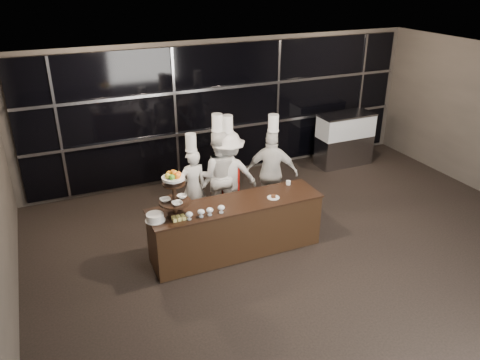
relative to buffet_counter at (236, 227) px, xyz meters
name	(u,v)px	position (x,y,z in m)	size (l,w,h in m)	color
room	(373,207)	(1.14, -1.86, 1.03)	(10.00, 10.00, 10.00)	black
window_wall	(228,109)	(1.14, 3.07, 1.04)	(8.60, 0.10, 2.80)	black
buffet_counter	(236,227)	(0.00, 0.00, 0.00)	(2.84, 0.74, 0.92)	black
display_stand	(174,190)	(-1.00, 0.00, 0.87)	(0.48, 0.48, 0.74)	black
compotes	(205,211)	(-0.60, -0.22, 0.54)	(0.62, 0.11, 0.12)	silver
layer_cake	(155,217)	(-1.33, -0.05, 0.51)	(0.30, 0.30, 0.11)	white
pastry_squares	(179,218)	(-1.00, -0.17, 0.48)	(0.19, 0.13, 0.05)	#E5DA70
small_plate	(273,197)	(0.62, -0.10, 0.47)	(0.20, 0.20, 0.05)	white
chef_cup	(288,183)	(1.09, 0.25, 0.49)	(0.08, 0.08, 0.07)	white
display_case	(345,137)	(3.84, 2.44, 0.22)	(1.32, 0.58, 1.24)	#A5A5AA
chef_a	(193,185)	(-0.32, 1.22, 0.29)	(0.56, 0.40, 1.73)	silver
chef_b	(218,174)	(0.18, 1.25, 0.40)	(1.00, 0.88, 2.01)	white
chef_c	(228,174)	(0.36, 1.21, 0.38)	(1.18, 0.81, 1.98)	white
chef_d	(272,172)	(1.16, 0.99, 0.38)	(1.04, 0.84, 1.96)	white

